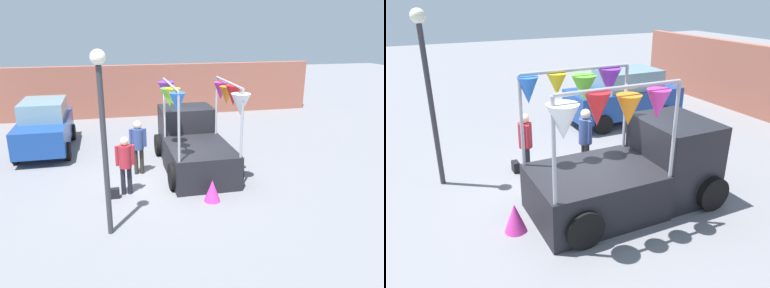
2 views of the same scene
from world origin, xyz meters
The scene contains 9 objects.
ground_plane centered at (0.00, 0.00, 0.00)m, with size 60.00×60.00×0.00m, color slate.
vendor_truck centered at (0.87, 0.74, 0.91)m, with size 2.42×4.12×2.94m.
parked_car centered at (-4.09, 3.55, 0.94)m, with size 1.88×4.00×1.88m.
person_customer centered at (-1.41, -0.98, 1.00)m, with size 0.53×0.34×1.66m.
person_vendor centered at (-0.93, 0.44, 1.04)m, with size 0.53×0.34×1.72m.
handbag centered at (-1.76, -1.18, 0.14)m, with size 0.28×0.16×0.28m, color black.
street_lamp centered at (-1.90, -2.99, 2.65)m, with size 0.32×0.32×4.08m.
brick_boundary_wall centered at (0.00, 8.39, 1.30)m, with size 18.00×0.36×2.60m, color #9E5947.
folded_kite_bundle_magenta centered at (0.80, -1.94, 0.30)m, with size 0.44×0.44×0.60m, color #D83399.
Camera 1 is at (-1.76, -10.70, 4.53)m, focal length 35.00 mm.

